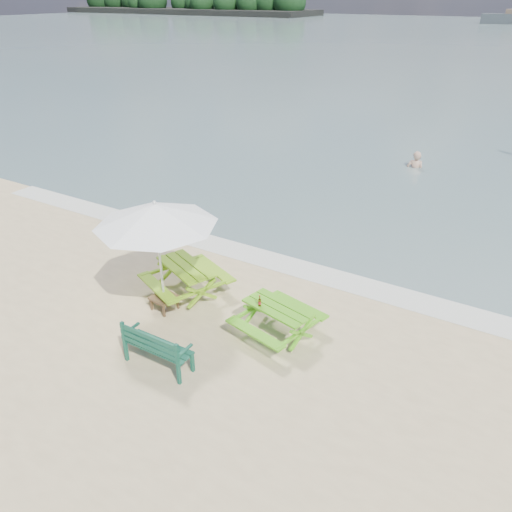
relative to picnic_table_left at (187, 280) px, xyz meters
The scene contains 9 objects.
foam_strip 2.84m from the picnic_table_left, 62.59° to the left, with size 22.00×0.90×0.01m, color silver.
island_headland 175.62m from the picnic_table_left, 128.25° to the left, with size 90.00×22.00×7.60m.
picnic_table_left is the anchor object (origin of this frame).
picnic_table_right 2.66m from the picnic_table_left, ahead, with size 1.79×1.92×0.70m.
park_bench 2.63m from the picnic_table_left, 63.69° to the right, with size 1.42×0.49×0.87m.
side_table 0.82m from the picnic_table_left, 91.87° to the right, with size 0.59×0.59×0.34m.
patio_umbrella 2.15m from the picnic_table_left, 91.87° to the right, with size 2.97×2.97×2.60m.
beer_bottle 2.39m from the picnic_table_left, 11.36° to the right, with size 0.06×0.06×0.25m.
swimmer 12.86m from the picnic_table_left, 81.00° to the left, with size 0.78×0.60×1.89m.
Camera 1 is at (5.41, -5.80, 6.46)m, focal length 35.00 mm.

